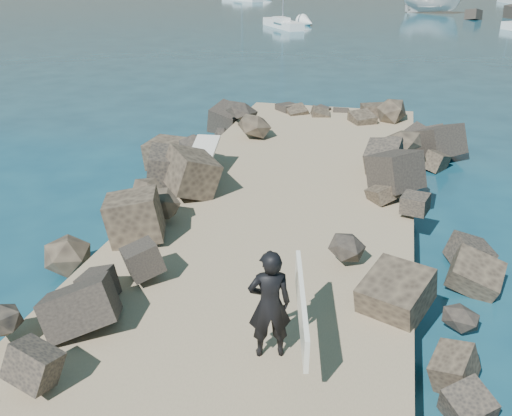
# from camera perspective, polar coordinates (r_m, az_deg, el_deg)

# --- Properties ---
(ground) EXTENTS (800.00, 800.00, 0.00)m
(ground) POSITION_cam_1_polar(r_m,az_deg,el_deg) (12.31, 1.14, -4.57)
(ground) COLOR #0F384C
(ground) RESTS_ON ground
(jetty) EXTENTS (6.00, 26.00, 0.60)m
(jetty) POSITION_cam_1_polar(r_m,az_deg,el_deg) (10.48, -1.35, -8.17)
(jetty) COLOR #8C7759
(jetty) RESTS_ON ground
(riprap_left) EXTENTS (2.60, 22.00, 1.00)m
(riprap_left) POSITION_cam_1_polar(r_m,az_deg,el_deg) (11.78, -14.45, -4.01)
(riprap_left) COLOR black
(riprap_left) RESTS_ON ground
(riprap_right) EXTENTS (2.60, 22.00, 1.00)m
(riprap_right) POSITION_cam_1_polar(r_m,az_deg,el_deg) (10.54, 14.93, -7.62)
(riprap_right) COLOR black
(riprap_right) RESTS_ON ground
(surfboard_resting) EXTENTS (0.91, 2.56, 0.08)m
(surfboard_resting) POSITION_cam_1_polar(r_m,az_deg,el_deg) (14.52, -5.66, 4.35)
(surfboard_resting) COLOR beige
(surfboard_resting) RESTS_ON riprap_left
(boat_imported) EXTENTS (6.96, 3.33, 2.59)m
(boat_imported) POSITION_cam_1_polar(r_m,az_deg,el_deg) (70.77, 17.22, 19.15)
(boat_imported) COLOR silver
(boat_imported) RESTS_ON ground
(surfer_with_board) EXTENTS (1.08, 2.03, 1.67)m
(surfer_with_board) POSITION_cam_1_polar(r_m,az_deg,el_deg) (8.01, 1.82, -9.62)
(surfer_with_board) COLOR black
(surfer_with_board) RESTS_ON jetty
(sailboat_a) EXTENTS (4.71, 5.94, 7.65)m
(sailboat_a) POSITION_cam_1_polar(r_m,az_deg,el_deg) (53.75, 2.68, 17.92)
(sailboat_a) COLOR white
(sailboat_a) RESTS_ON ground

